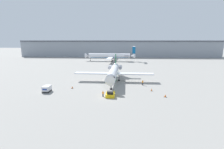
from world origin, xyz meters
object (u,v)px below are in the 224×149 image
(airplane_parked_far_left, at_px, (111,56))
(luggage_cart, at_px, (47,89))
(worker_near_tug, at_px, (103,94))
(traffic_cone_right, at_px, (152,90))
(worker_by_wing, at_px, (143,83))
(traffic_cone_left, at_px, (72,87))
(traffic_cone_mid, at_px, (165,96))
(pushback_tug, at_px, (110,94))
(airplane_main, at_px, (114,72))

(airplane_parked_far_left, bearing_deg, luggage_cart, -99.87)
(worker_near_tug, height_order, traffic_cone_right, worker_near_tug)
(worker_by_wing, bearing_deg, worker_near_tug, -132.72)
(traffic_cone_right, bearing_deg, luggage_cart, -174.76)
(traffic_cone_left, height_order, traffic_cone_mid, traffic_cone_mid)
(pushback_tug, distance_m, luggage_cart, 19.30)
(pushback_tug, relative_size, airplane_parked_far_left, 0.11)
(worker_by_wing, relative_size, traffic_cone_left, 2.35)
(traffic_cone_right, distance_m, traffic_cone_mid, 6.25)
(worker_by_wing, xyz_separation_m, traffic_cone_left, (-22.81, -5.36, -0.56))
(worker_near_tug, relative_size, traffic_cone_mid, 2.11)
(pushback_tug, height_order, traffic_cone_mid, pushback_tug)
(worker_by_wing, relative_size, traffic_cone_mid, 2.27)
(traffic_cone_right, bearing_deg, airplane_parked_far_left, 103.13)
(pushback_tug, xyz_separation_m, traffic_cone_mid, (14.83, 0.24, -0.21))
(airplane_main, xyz_separation_m, pushback_tug, (-0.01, -17.80, -3.01))
(airplane_main, distance_m, luggage_cart, 24.29)
(airplane_main, xyz_separation_m, traffic_cone_mid, (14.82, -17.56, -3.23))
(luggage_cart, bearing_deg, airplane_main, 37.82)
(luggage_cart, distance_m, worker_by_wing, 30.75)
(worker_near_tug, distance_m, traffic_cone_right, 15.40)
(luggage_cart, height_order, worker_by_wing, luggage_cart)
(airplane_main, xyz_separation_m, airplane_parked_far_left, (-5.48, 63.31, 0.34))
(pushback_tug, xyz_separation_m, luggage_cart, (-19.06, 3.00, 0.32))
(worker_near_tug, height_order, airplane_parked_far_left, airplane_parked_far_left)
(worker_near_tug, relative_size, traffic_cone_right, 2.12)
(traffic_cone_mid, bearing_deg, traffic_cone_left, 165.67)
(pushback_tug, height_order, airplane_parked_far_left, airplane_parked_far_left)
(traffic_cone_mid, bearing_deg, worker_near_tug, -177.58)
(airplane_main, relative_size, traffic_cone_left, 39.09)
(worker_near_tug, xyz_separation_m, traffic_cone_mid, (16.77, 0.71, -0.48))
(airplane_parked_far_left, bearing_deg, airplane_main, -85.05)
(traffic_cone_right, xyz_separation_m, traffic_cone_mid, (2.74, -5.62, 0.00))
(worker_near_tug, distance_m, traffic_cone_left, 13.23)
(pushback_tug, xyz_separation_m, traffic_cone_right, (12.09, 5.86, -0.22))
(airplane_main, height_order, airplane_parked_far_left, airplane_parked_far_left)
(traffic_cone_right, height_order, airplane_parked_far_left, airplane_parked_far_left)
(luggage_cart, bearing_deg, traffic_cone_right, 5.24)
(worker_by_wing, distance_m, traffic_cone_mid, 13.25)
(worker_near_tug, bearing_deg, traffic_cone_left, 144.21)
(worker_by_wing, bearing_deg, pushback_tug, -128.79)
(traffic_cone_right, bearing_deg, pushback_tug, -154.15)
(luggage_cart, xyz_separation_m, traffic_cone_left, (6.40, 4.26, -0.55))
(worker_by_wing, bearing_deg, airplane_main, 152.96)
(worker_by_wing, bearing_deg, traffic_cone_mid, -69.27)
(pushback_tug, bearing_deg, airplane_main, 89.98)
(airplane_main, xyz_separation_m, worker_by_wing, (10.14, -5.17, -2.68))
(worker_near_tug, bearing_deg, traffic_cone_right, 24.27)
(pushback_tug, bearing_deg, traffic_cone_right, 25.85)
(worker_by_wing, bearing_deg, traffic_cone_right, -73.99)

